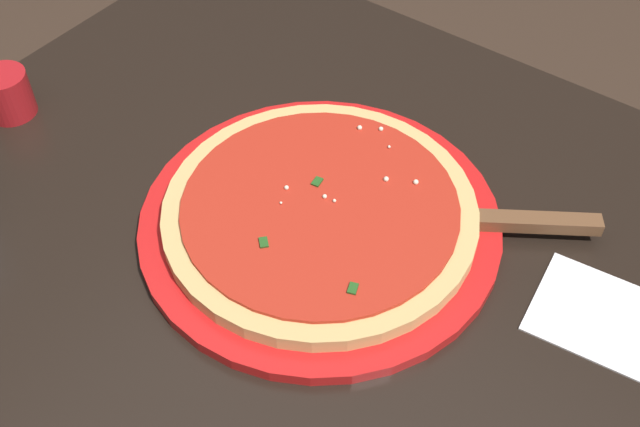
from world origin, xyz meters
TOP-DOWN VIEW (x-y plane):
  - restaurant_table at (0.00, 0.00)m, footprint 0.86×0.77m
  - serving_plate at (0.03, 0.02)m, footprint 0.36×0.36m
  - pizza at (0.03, 0.02)m, footprint 0.31×0.31m
  - pizza_server at (0.17, 0.11)m, footprint 0.21×0.16m
  - cup_small_sauce at (-0.36, -0.05)m, footprint 0.05×0.05m
  - napkin_folded_right at (0.30, 0.09)m, footprint 0.13×0.11m

SIDE VIEW (x-z plane):
  - restaurant_table at x=0.00m, z-range 0.21..0.94m
  - napkin_folded_right at x=0.30m, z-range 0.73..0.73m
  - serving_plate at x=0.03m, z-range 0.73..0.74m
  - pizza_server at x=0.17m, z-range 0.74..0.76m
  - pizza at x=0.03m, z-range 0.74..0.77m
  - cup_small_sauce at x=-0.36m, z-range 0.73..0.78m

